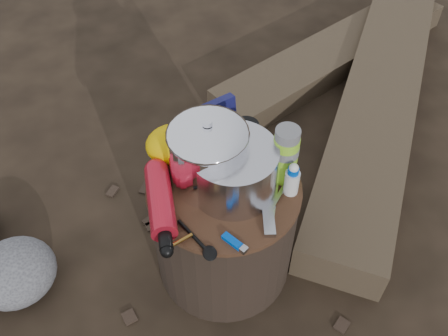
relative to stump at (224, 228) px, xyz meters
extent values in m
plane|color=black|center=(0.00, 0.00, -0.20)|extent=(60.00, 60.00, 0.00)
cylinder|color=black|center=(0.00, 0.00, 0.00)|extent=(0.43, 0.43, 0.40)
cube|color=#413425|center=(0.81, 0.56, -0.13)|extent=(1.22, 1.64, 0.15)
cube|color=#413425|center=(0.77, 0.96, -0.14)|extent=(1.33, 0.83, 0.11)
cylinder|color=silver|center=(0.02, 0.00, 0.27)|extent=(0.24, 0.24, 0.15)
cylinder|color=white|center=(-0.03, 0.04, 0.31)|extent=(0.21, 0.21, 0.21)
cylinder|color=#8DD628|center=(0.17, 0.00, 0.29)|extent=(0.07, 0.07, 0.18)
cylinder|color=black|center=(0.09, 0.12, 0.25)|extent=(0.07, 0.07, 0.10)
ellipsoid|color=#E7B400|center=(-0.11, 0.14, 0.25)|extent=(0.16, 0.13, 0.11)
cube|color=#121349|center=(0.02, 0.18, 0.27)|extent=(0.12, 0.07, 0.15)
cube|color=#0043BD|center=(-0.02, -0.18, 0.21)|extent=(0.06, 0.07, 0.01)
cube|color=#AAAAAF|center=(0.09, -0.14, 0.21)|extent=(0.05, 0.11, 0.02)
cylinder|color=silver|center=(0.18, -0.06, 0.25)|extent=(0.04, 0.04, 0.10)
camera|label=1|loc=(-0.20, -0.86, 1.27)|focal=39.80mm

